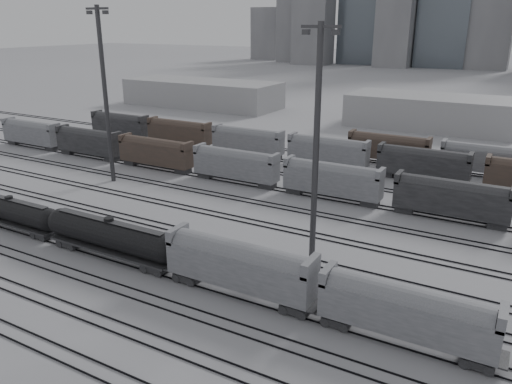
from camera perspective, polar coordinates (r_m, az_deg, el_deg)
The scene contains 13 objects.
ground at distance 54.93m, azimuth -11.86°, elevation -9.23°, with size 900.00×900.00×0.00m, color #ACACB1.
tracks at distance 67.64m, azimuth -2.20°, elevation -3.22°, with size 220.00×71.50×0.16m.
tank_car_a at distance 71.56m, azimuth -26.20°, elevation -1.93°, with size 17.19×2.86×4.25m.
tank_car_b at distance 58.59m, azimuth -16.29°, elevation -4.83°, with size 18.96×3.16×4.68m.
hopper_car_a at distance 48.51m, azimuth -1.90°, elevation -8.22°, with size 15.47×3.07×5.53m.
hopper_car_b at distance 43.59m, azimuth 16.83°, elevation -12.80°, with size 14.51×2.88×5.19m.
light_mast_b at distance 84.70m, azimuth -16.87°, elevation 10.86°, with size 4.48×0.72×27.98m.
light_mast_c at distance 52.20m, azimuth 6.90°, elevation 5.53°, with size 4.09×0.66×25.59m.
bg_string_near at distance 75.77m, azimuth 8.71°, elevation 1.22°, with size 151.00×3.00×5.60m.
bg_string_mid at distance 88.16m, azimuth 18.55°, elevation 2.96°, with size 151.00×3.00×5.60m.
warehouse_left at distance 161.90m, azimuth -6.18°, elevation 11.14°, with size 50.00×18.00×8.00m, color #AAAAAD.
warehouse_mid at distance 134.59m, azimuth 19.30°, elevation 8.64°, with size 40.00×18.00×8.00m, color #AAAAAD.
skyline at distance 316.78m, azimuth 26.74°, elevation 18.67°, with size 316.00×22.40×95.00m.
Camera 1 is at (32.84, -35.88, 25.51)m, focal length 35.00 mm.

